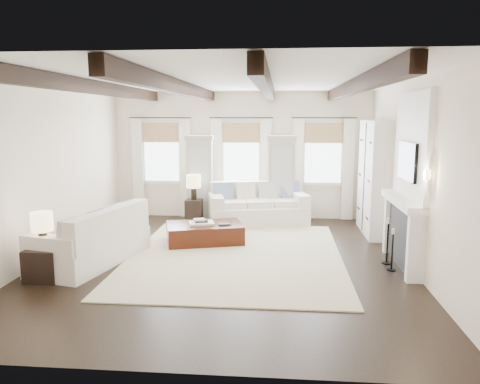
# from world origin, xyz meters

# --- Properties ---
(ground) EXTENTS (7.50, 7.50, 0.00)m
(ground) POSITION_xyz_m (0.00, 0.00, 0.00)
(ground) COLOR black
(ground) RESTS_ON ground
(room_shell) EXTENTS (6.54, 7.54, 3.22)m
(room_shell) POSITION_xyz_m (0.75, 0.90, 1.89)
(room_shell) COLOR white
(room_shell) RESTS_ON ground
(area_rug) EXTENTS (3.92, 4.85, 0.02)m
(area_rug) POSITION_xyz_m (0.18, 0.35, 0.01)
(area_rug) COLOR beige
(area_rug) RESTS_ON ground
(sofa_back) EXTENTS (2.51, 1.57, 1.00)m
(sofa_back) POSITION_xyz_m (0.45, 3.09, 0.40)
(sofa_back) COLOR white
(sofa_back) RESTS_ON ground
(sofa_left) EXTENTS (1.56, 2.51, 1.00)m
(sofa_left) POSITION_xyz_m (-2.28, -0.27, 0.41)
(sofa_left) COLOR white
(sofa_left) RESTS_ON ground
(ottoman) EXTENTS (1.73, 1.34, 0.40)m
(ottoman) POSITION_xyz_m (-0.55, 1.20, 0.20)
(ottoman) COLOR black
(ottoman) RESTS_ON ground
(tray) EXTENTS (0.59, 0.50, 0.04)m
(tray) POSITION_xyz_m (-0.61, 1.19, 0.42)
(tray) COLOR white
(tray) RESTS_ON ottoman
(book_lower) EXTENTS (0.31, 0.26, 0.04)m
(book_lower) POSITION_xyz_m (-0.62, 1.21, 0.46)
(book_lower) COLOR #262628
(book_lower) RESTS_ON tray
(book_upper) EXTENTS (0.26, 0.22, 0.03)m
(book_upper) POSITION_xyz_m (-0.66, 1.17, 0.49)
(book_upper) COLOR beige
(book_upper) RESTS_ON book_lower
(book_loose) EXTENTS (0.28, 0.24, 0.03)m
(book_loose) POSITION_xyz_m (-0.14, 1.16, 0.41)
(book_loose) COLOR #262628
(book_loose) RESTS_ON ottoman
(side_table_front) EXTENTS (0.52, 0.52, 0.52)m
(side_table_front) POSITION_xyz_m (-2.74, -1.21, 0.26)
(side_table_front) COLOR black
(side_table_front) RESTS_ON ground
(lamp_front) EXTENTS (0.34, 0.34, 0.59)m
(lamp_front) POSITION_xyz_m (-2.74, -1.21, 0.92)
(lamp_front) COLOR black
(lamp_front) RESTS_ON side_table_front
(side_table_back) EXTENTS (0.39, 0.39, 0.59)m
(side_table_back) POSITION_xyz_m (-1.09, 2.93, 0.29)
(side_table_back) COLOR black
(side_table_back) RESTS_ON ground
(lamp_back) EXTENTS (0.35, 0.35, 0.61)m
(lamp_back) POSITION_xyz_m (-1.09, 2.93, 1.00)
(lamp_back) COLOR black
(lamp_back) RESTS_ON side_table_back
(candlestick_near) EXTENTS (0.15, 0.15, 0.73)m
(candlestick_near) POSITION_xyz_m (2.90, -0.26, 0.30)
(candlestick_near) COLOR black
(candlestick_near) RESTS_ON ground
(candlestick_far) EXTENTS (0.17, 0.17, 0.83)m
(candlestick_far) POSITION_xyz_m (2.90, 0.11, 0.35)
(candlestick_far) COLOR black
(candlestick_far) RESTS_ON ground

